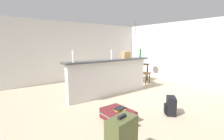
{
  "coord_description": "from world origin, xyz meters",
  "views": [
    {
      "loc": [
        -3.47,
        -3.69,
        1.59
      ],
      "look_at": [
        -0.27,
        0.51,
        0.76
      ],
      "focal_mm": 26.68,
      "sensor_mm": 36.0,
      "label": 1
    }
  ],
  "objects": [
    {
      "name": "bottle_green",
      "position": [
        0.83,
        0.32,
        1.27
      ],
      "size": [
        0.06,
        0.06,
        0.3
      ],
      "primitive_type": "cylinder",
      "color": "#2D6B38",
      "rests_on": "bar_countertop"
    },
    {
      "name": "dining_chair_near_partition",
      "position": [
        1.51,
        0.81,
        0.52
      ],
      "size": [
        0.48,
        0.48,
        0.93
      ],
      "color": "#4C331E",
      "rests_on": "ground_plane"
    },
    {
      "name": "suitcase_flat_maroon",
      "position": [
        -1.36,
        -1.13,
        0.11
      ],
      "size": [
        0.51,
        0.83,
        0.22
      ],
      "color": "maroon",
      "rests_on": "ground_plane"
    },
    {
      "name": "bottle_white",
      "position": [
        -1.69,
        0.25,
        1.27
      ],
      "size": [
        0.08,
        0.08,
        0.3
      ],
      "primitive_type": "cylinder",
      "color": "silver",
      "rests_on": "bar_countertop"
    },
    {
      "name": "partition_half_wall",
      "position": [
        -0.47,
        0.34,
        0.54
      ],
      "size": [
        2.8,
        0.2,
        1.07
      ],
      "primitive_type": "cube",
      "color": "silver",
      "rests_on": "ground_plane"
    },
    {
      "name": "wall_right",
      "position": [
        3.05,
        0.3,
        1.25
      ],
      "size": [
        0.1,
        6.0,
        2.5
      ],
      "primitive_type": "cube",
      "color": "silver",
      "rests_on": "ground_plane"
    },
    {
      "name": "bottle_clear",
      "position": [
        -0.48,
        0.24,
        1.27
      ],
      "size": [
        0.07,
        0.07,
        0.3
      ],
      "primitive_type": "cylinder",
      "color": "silver",
      "rests_on": "bar_countertop"
    },
    {
      "name": "backpack_black",
      "position": [
        -0.25,
        -1.64,
        0.2
      ],
      "size": [
        0.34,
        0.34,
        0.42
      ],
      "color": "black",
      "rests_on": "ground_plane"
    },
    {
      "name": "suitcase_upright_olive",
      "position": [
        -2.12,
        -2.13,
        0.33
      ],
      "size": [
        0.48,
        0.33,
        0.67
      ],
      "color": "#51562D",
      "rests_on": "ground_plane"
    },
    {
      "name": "bar_countertop",
      "position": [
        -0.47,
        0.34,
        1.1
      ],
      "size": [
        2.96,
        0.4,
        0.05
      ],
      "primitive_type": "cube",
      "color": "#4C4C51",
      "rests_on": "partition_half_wall"
    },
    {
      "name": "wall_back",
      "position": [
        0.0,
        3.05,
        1.25
      ],
      "size": [
        6.6,
        0.1,
        2.5
      ],
      "primitive_type": "cube",
      "color": "silver",
      "rests_on": "ground_plane"
    },
    {
      "name": "dining_chair_far_side",
      "position": [
        1.63,
        1.86,
        0.52
      ],
      "size": [
        0.48,
        0.48,
        0.93
      ],
      "color": "#4C331E",
      "rests_on": "ground_plane"
    },
    {
      "name": "dining_table",
      "position": [
        1.58,
        1.38,
        0.65
      ],
      "size": [
        1.1,
        0.8,
        0.74
      ],
      "color": "#332319",
      "rests_on": "ground_plane"
    },
    {
      "name": "grocery_bag",
      "position": [
        0.16,
        0.32,
        1.23
      ],
      "size": [
        0.26,
        0.18,
        0.22
      ],
      "primitive_type": "cube",
      "color": "tan",
      "rests_on": "bar_countertop"
    },
    {
      "name": "ground_plane",
      "position": [
        0.0,
        0.0,
        -0.03
      ],
      "size": [
        13.0,
        13.0,
        0.05
      ],
      "primitive_type": "cube",
      "color": "#BCAD8E"
    },
    {
      "name": "book_stack",
      "position": [
        -1.35,
        -1.17,
        0.25
      ],
      "size": [
        0.26,
        0.22,
        0.05
      ],
      "color": "gold",
      "rests_on": "suitcase_flat_maroon"
    },
    {
      "name": "pendant_lamp",
      "position": [
        1.63,
        1.36,
        1.92
      ],
      "size": [
        0.34,
        0.34,
        0.7
      ],
      "color": "black"
    }
  ]
}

